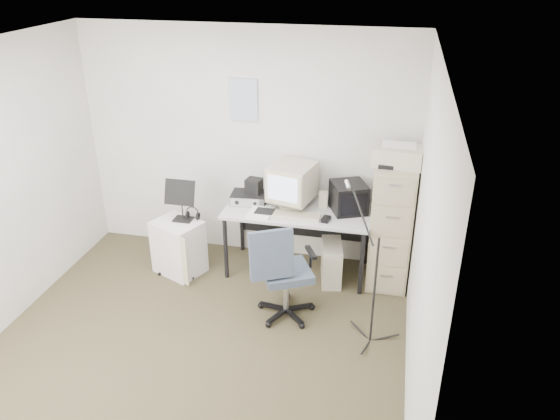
% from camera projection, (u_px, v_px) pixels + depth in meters
% --- Properties ---
extents(floor, '(3.60, 3.60, 0.01)m').
position_uv_depth(floor, '(195.00, 348.00, 4.77)').
color(floor, '#433C2B').
rests_on(floor, ground).
extents(ceiling, '(3.60, 3.60, 0.01)m').
position_uv_depth(ceiling, '(170.00, 56.00, 3.68)').
color(ceiling, white).
rests_on(ceiling, ground).
extents(wall_back, '(3.60, 0.02, 2.50)m').
position_uv_depth(wall_back, '(247.00, 146.00, 5.81)').
color(wall_back, silver).
rests_on(wall_back, ground).
extents(wall_front, '(3.60, 0.02, 2.50)m').
position_uv_depth(wall_front, '(47.00, 385.00, 2.64)').
color(wall_front, silver).
rests_on(wall_front, ground).
extents(wall_right, '(0.02, 3.60, 2.50)m').
position_uv_depth(wall_right, '(423.00, 245.00, 3.87)').
color(wall_right, silver).
rests_on(wall_right, ground).
extents(wall_calendar, '(0.30, 0.02, 0.44)m').
position_uv_depth(wall_calendar, '(243.00, 100.00, 5.58)').
color(wall_calendar, white).
rests_on(wall_calendar, wall_back).
extents(filing_cabinet, '(0.40, 0.60, 1.30)m').
position_uv_depth(filing_cabinet, '(391.00, 224.00, 5.48)').
color(filing_cabinet, tan).
rests_on(filing_cabinet, floor).
extents(printer, '(0.50, 0.37, 0.18)m').
position_uv_depth(printer, '(398.00, 156.00, 5.13)').
color(printer, '#B4A590').
rests_on(printer, filing_cabinet).
extents(desk, '(1.50, 0.70, 0.73)m').
position_uv_depth(desk, '(298.00, 240.00, 5.76)').
color(desk, silver).
rests_on(desk, floor).
extents(crt_monitor, '(0.50, 0.51, 0.45)m').
position_uv_depth(crt_monitor, '(292.00, 186.00, 5.58)').
color(crt_monitor, '#B4A590').
rests_on(crt_monitor, desk).
extents(crt_tv, '(0.44, 0.45, 0.30)m').
position_uv_depth(crt_tv, '(349.00, 197.00, 5.51)').
color(crt_tv, black).
rests_on(crt_tv, desk).
extents(desk_speaker, '(0.10, 0.10, 0.16)m').
position_uv_depth(desk_speaker, '(323.00, 200.00, 5.62)').
color(desk_speaker, beige).
rests_on(desk_speaker, desk).
extents(keyboard, '(0.49, 0.18, 0.03)m').
position_uv_depth(keyboard, '(296.00, 216.00, 5.43)').
color(keyboard, '#B4A590').
rests_on(keyboard, desk).
extents(mouse, '(0.09, 0.13, 0.04)m').
position_uv_depth(mouse, '(326.00, 219.00, 5.36)').
color(mouse, black).
rests_on(mouse, desk).
extents(radio_receiver, '(0.39, 0.29, 0.11)m').
position_uv_depth(radio_receiver, '(249.00, 198.00, 5.74)').
color(radio_receiver, black).
rests_on(radio_receiver, desk).
extents(radio_speaker, '(0.18, 0.17, 0.16)m').
position_uv_depth(radio_speaker, '(254.00, 186.00, 5.69)').
color(radio_speaker, black).
rests_on(radio_speaker, radio_receiver).
extents(papers, '(0.24, 0.32, 0.02)m').
position_uv_depth(papers, '(261.00, 212.00, 5.52)').
color(papers, white).
rests_on(papers, desk).
extents(pc_tower, '(0.27, 0.47, 0.42)m').
position_uv_depth(pc_tower, '(331.00, 262.00, 5.66)').
color(pc_tower, '#B4A590').
rests_on(pc_tower, floor).
extents(office_chair, '(0.75, 0.75, 0.97)m').
position_uv_depth(office_chair, '(286.00, 271.00, 5.00)').
color(office_chair, '#445167').
rests_on(office_chair, floor).
extents(side_cart, '(0.59, 0.54, 0.59)m').
position_uv_depth(side_cart, '(179.00, 247.00, 5.78)').
color(side_cart, silver).
rests_on(side_cart, floor).
extents(music_stand, '(0.34, 0.21, 0.47)m').
position_uv_depth(music_stand, '(181.00, 200.00, 5.60)').
color(music_stand, black).
rests_on(music_stand, side_cart).
extents(headphones, '(0.18, 0.18, 0.03)m').
position_uv_depth(headphones, '(193.00, 215.00, 5.70)').
color(headphones, black).
rests_on(headphones, side_cart).
extents(mic_stand, '(0.03, 0.03, 1.36)m').
position_uv_depth(mic_stand, '(376.00, 275.00, 4.57)').
color(mic_stand, black).
rests_on(mic_stand, floor).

